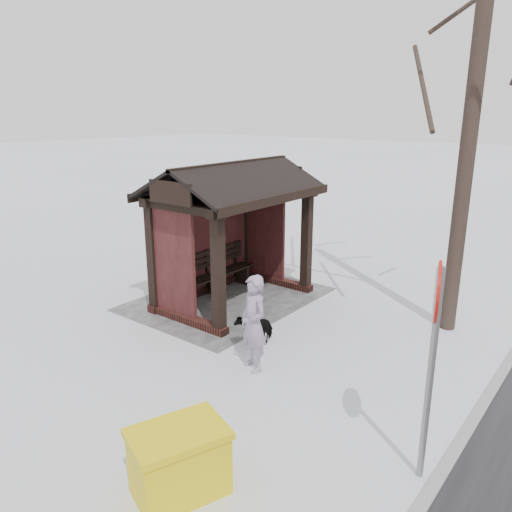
{
  "coord_description": "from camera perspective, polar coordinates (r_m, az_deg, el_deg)",
  "views": [
    {
      "loc": [
        7.9,
        6.8,
        4.11
      ],
      "look_at": [
        0.25,
        0.8,
        1.25
      ],
      "focal_mm": 35.0,
      "sensor_mm": 36.0,
      "label": 1
    }
  ],
  "objects": [
    {
      "name": "grit_bin",
      "position": [
        5.98,
        -8.78,
        -22.18
      ],
      "size": [
        1.22,
        1.03,
        0.8
      ],
      "rotation": [
        0.0,
        0.0,
        -0.37
      ],
      "color": "yellow",
      "rests_on": "ground"
    },
    {
      "name": "road_sign",
      "position": [
        5.71,
        19.67,
        -7.87
      ],
      "size": [
        0.64,
        0.24,
        2.62
      ],
      "rotation": [
        0.0,
        0.0,
        0.32
      ],
      "color": "gray",
      "rests_on": "ground"
    },
    {
      "name": "kerb",
      "position": [
        9.0,
        26.02,
        -12.55
      ],
      "size": [
        120.0,
        0.15,
        0.06
      ],
      "primitive_type": "cube",
      "color": "gray",
      "rests_on": "ground"
    },
    {
      "name": "trampled_patch",
      "position": [
        11.33,
        -3.21,
        -4.9
      ],
      "size": [
        4.2,
        3.2,
        0.02
      ],
      "primitive_type": "cube",
      "color": "gray",
      "rests_on": "ground"
    },
    {
      "name": "pedestrian",
      "position": [
        8.1,
        -0.28,
        -7.72
      ],
      "size": [
        0.58,
        0.69,
        1.61
      ],
      "primitive_type": "imported",
      "rotation": [
        0.0,
        0.0,
        1.19
      ],
      "color": "#93879F",
      "rests_on": "ground"
    },
    {
      "name": "ground",
      "position": [
        11.21,
        -2.44,
        -5.17
      ],
      "size": [
        120.0,
        120.0,
        0.0
      ],
      "primitive_type": "plane",
      "color": "silver",
      "rests_on": "ground"
    },
    {
      "name": "dog",
      "position": [
        9.12,
        -0.16,
        -8.29
      ],
      "size": [
        0.77,
        0.46,
        0.61
      ],
      "primitive_type": "imported",
      "rotation": [
        0.0,
        0.0,
        1.38
      ],
      "color": "black",
      "rests_on": "ground"
    },
    {
      "name": "bus_shelter",
      "position": [
        10.71,
        -3.23,
        5.87
      ],
      "size": [
        3.6,
        2.4,
        3.09
      ],
      "color": "#331612",
      "rests_on": "ground"
    }
  ]
}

